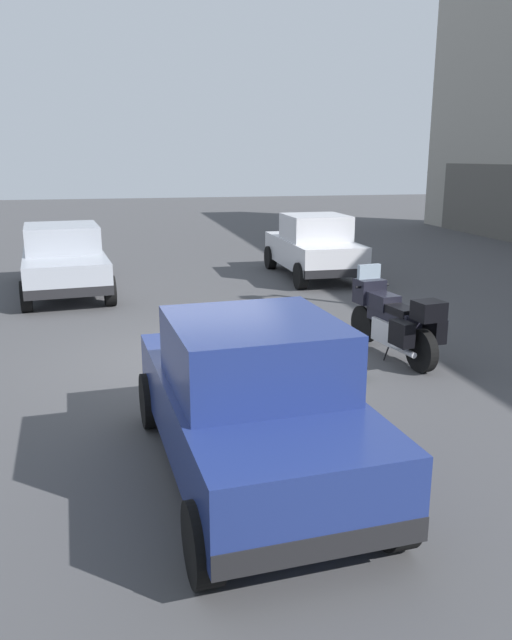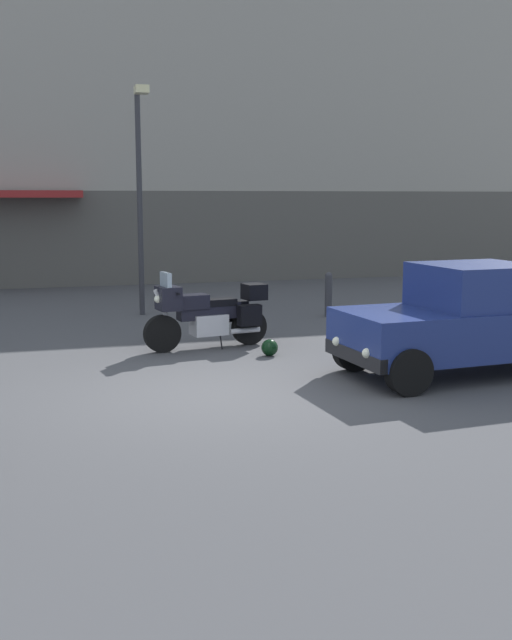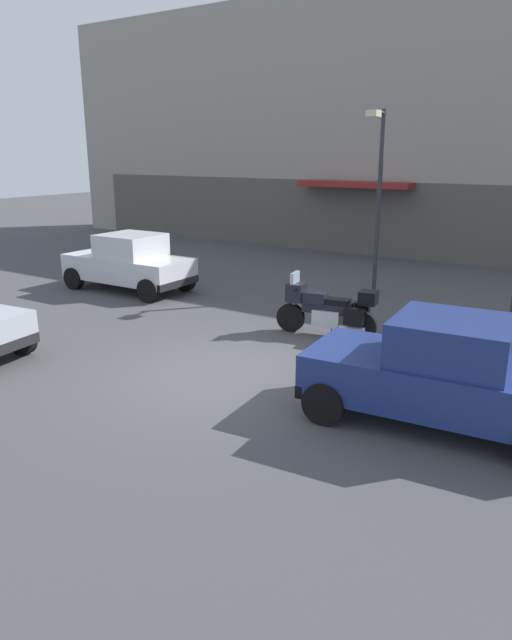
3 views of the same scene
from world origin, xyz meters
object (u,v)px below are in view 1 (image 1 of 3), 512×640
at_px(helmet, 355,369).
at_px(car_sedan_far, 64,258).
at_px(car_wagon_end, 251,400).
at_px(motorcycle, 393,319).
at_px(car_hatchback_near, 314,246).

bearing_deg(helmet, car_sedan_far, -147.85).
relative_size(helmet, car_wagon_end, 0.07).
height_order(motorcycle, car_hatchback_near, car_hatchback_near).
bearing_deg(car_sedan_far, helmet, -154.13).
bearing_deg(car_hatchback_near, car_sedan_far, 93.72).
bearing_deg(motorcycle, helmet, 122.27).
xyz_separation_m(car_hatchback_near, car_wagon_end, (10.01, -3.84, 0.00)).
distance_m(helmet, car_wagon_end, 3.26).
relative_size(motorcycle, helmet, 8.05).
bearing_deg(motorcycle, car_hatchback_near, -16.02).
relative_size(car_sedan_far, car_wagon_end, 1.19).
xyz_separation_m(helmet, car_wagon_end, (2.44, -2.06, 0.67)).
distance_m(motorcycle, helmet, 1.33).
height_order(motorcycle, helmet, motorcycle).
relative_size(motorcycle, car_wagon_end, 0.57).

